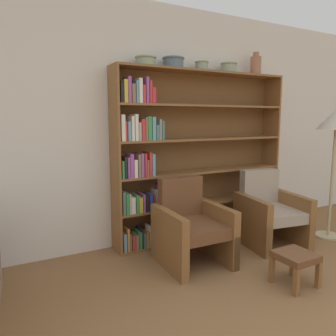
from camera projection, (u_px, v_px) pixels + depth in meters
name	position (u px, v px, depth m)	size (l,w,h in m)	color
wall_back	(172.00, 126.00, 3.96)	(12.00, 0.06, 2.75)	silver
bookshelf	(186.00, 159.00, 3.92)	(2.27, 0.30, 2.02)	brown
bowl_copper	(146.00, 61.00, 3.49)	(0.23, 0.23, 0.10)	gray
bowl_slate	(173.00, 62.00, 3.65)	(0.25, 0.25, 0.12)	slate
bowl_olive	(202.00, 65.00, 3.83)	(0.17, 0.17, 0.11)	gray
bowl_brass	(229.00, 67.00, 4.02)	(0.21, 0.21, 0.12)	gray
vase_tall	(256.00, 65.00, 4.21)	(0.14, 0.14, 0.29)	#A36647
armchair_leather	(191.00, 227.00, 3.33)	(0.66, 0.70, 0.85)	brown
armchair_cushioned	(269.00, 212.00, 3.84)	(0.74, 0.77, 0.85)	brown
floor_lamp	(336.00, 126.00, 3.90)	(0.45, 0.45, 1.58)	tan
footstool	(295.00, 260.00, 2.87)	(0.31, 0.31, 0.30)	brown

